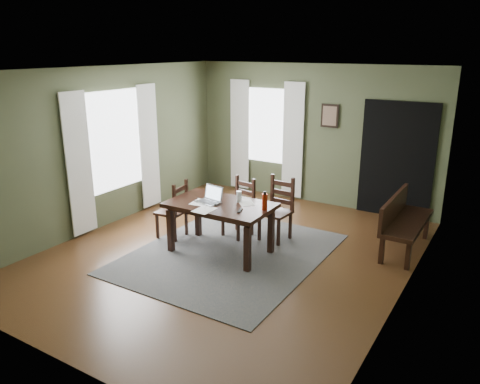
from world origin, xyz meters
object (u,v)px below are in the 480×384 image
Objects in this scene: chair_end at (174,210)px; chair_back_left at (240,208)px; bench at (402,218)px; dining_table at (220,209)px; chair_back_right at (277,210)px; laptop at (211,198)px; water_bottle at (265,201)px.

chair_back_left is at bearing 122.20° from chair_end.
chair_end reaches higher than bench.
dining_table is 1.63× the size of chair_end.
chair_back_right is at bearing 114.28° from chair_end.
laptop is 0.87m from water_bottle.
bench is at bearing 41.90° from water_bottle.
dining_table is at bearing -113.57° from chair_back_right.
chair_end is 0.63× the size of bench.
chair_end is at bearing 174.30° from dining_table.
chair_back_right is (0.60, 0.17, 0.03)m from chair_back_left.
chair_end is 1.66m from chair_back_right.
chair_back_left reaches higher than dining_table.
chair_back_left is 0.62m from chair_back_right.
laptop is (0.79, -0.10, 0.37)m from chair_end.
water_bottle is (0.81, -0.64, 0.44)m from chair_back_left.
chair_end is at bearing -131.77° from chair_back_left.
water_bottle is at bearing 17.66° from laptop.
laptop is 1.45× the size of water_bottle.
laptop reaches higher than dining_table.
chair_end reaches higher than dining_table.
bench is (2.30, 1.52, -0.18)m from dining_table.
water_bottle reaches higher than chair_end.
dining_table is 3.95× the size of laptop.
bench is 5.55× the size of water_bottle.
water_bottle is (-1.60, -1.44, 0.40)m from bench.
chair_end is 1.00× the size of chair_back_left.
laptop is at bearing -172.83° from water_bottle.
chair_back_left is at bearing -158.97° from chair_back_right.
chair_end is 2.42× the size of laptop.
chair_back_right is at bearing 109.02° from bench.
laptop is at bearing 122.14° from bench.
chair_back_right is 1.91m from bench.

